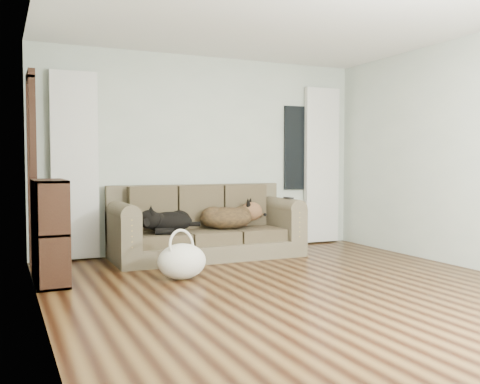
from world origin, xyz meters
name	(u,v)px	position (x,y,z in m)	size (l,w,h in m)	color
floor	(300,290)	(0.00, 0.00, 0.00)	(5.00, 5.00, 0.00)	black
ceiling	(302,6)	(0.00, 0.00, 2.60)	(5.00, 5.00, 0.00)	white
wall_back	(205,154)	(0.00, 2.50, 1.30)	(4.50, 0.04, 2.60)	beige
wall_left	(40,147)	(-2.25, 0.00, 1.30)	(0.04, 5.00, 2.60)	beige
wall_right	(479,152)	(2.25, 0.00, 1.30)	(0.04, 5.00, 2.60)	beige
curtain_left	(75,166)	(-1.70, 2.42, 1.15)	(0.55, 0.08, 2.25)	silver
curtain_right	(322,165)	(1.80, 2.42, 1.15)	(0.55, 0.08, 2.25)	silver
window_pane	(299,148)	(1.45, 2.47, 1.40)	(0.50, 0.03, 1.20)	black
door_casing	(32,175)	(-2.20, 2.05, 1.05)	(0.07, 0.60, 2.10)	black
sofa	(207,222)	(-0.17, 1.97, 0.45)	(2.35, 1.01, 0.96)	brown
dog_black_lab	(167,221)	(-0.71, 1.93, 0.48)	(0.60, 0.42, 0.25)	black
dog_shepherd	(229,217)	(0.12, 1.96, 0.49)	(0.69, 0.49, 0.31)	black
tv_remote	(289,198)	(0.88, 1.78, 0.73)	(0.06, 0.20, 0.02)	black
tote_bag	(182,264)	(-0.86, 0.89, 0.16)	(0.50, 0.39, 0.36)	silver
bookshelf	(50,232)	(-2.09, 1.28, 0.50)	(0.31, 0.81, 1.02)	black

